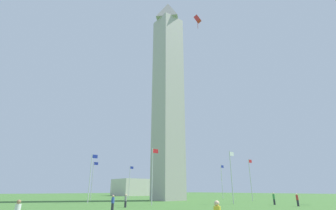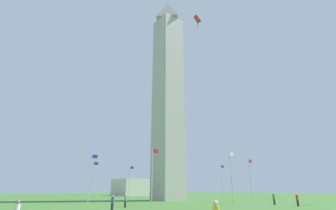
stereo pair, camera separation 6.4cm
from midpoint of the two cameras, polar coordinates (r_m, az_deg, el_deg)
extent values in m
plane|color=#3D6B2D|center=(56.79, -0.03, -21.06)|extent=(260.00, 260.00, 0.00)
cube|color=#B7B2A8|center=(60.36, -0.03, 1.06)|extent=(5.69, 5.69, 45.49)
pyramid|color=#A5A097|center=(73.31, -0.03, 20.42)|extent=(5.69, 5.69, 6.20)
cylinder|color=silver|center=(68.73, 12.22, -16.75)|extent=(0.14, 0.14, 8.45)
cube|color=#1E2D99|center=(69.36, 12.31, -13.63)|extent=(1.00, 0.03, 0.64)
cylinder|color=silver|center=(74.13, 1.94, -17.27)|extent=(0.14, 0.14, 8.45)
cube|color=red|center=(74.67, 2.25, -14.37)|extent=(1.00, 0.03, 0.64)
cylinder|color=silver|center=(71.52, -8.88, -17.01)|extent=(0.14, 0.14, 8.45)
cube|color=#1E2D99|center=(71.99, -8.33, -14.03)|extent=(1.00, 0.03, 0.64)
cylinder|color=silver|center=(61.71, -17.02, -16.18)|extent=(0.14, 0.14, 8.45)
cube|color=#1E2D99|center=(62.14, -16.20, -12.76)|extent=(1.00, 0.03, 0.64)
cylinder|color=silver|center=(48.34, -17.49, -15.60)|extent=(0.14, 0.14, 8.45)
cube|color=#1E2D99|center=(48.84, -16.44, -11.26)|extent=(1.00, 0.03, 0.64)
cylinder|color=silver|center=(39.57, -3.71, -15.85)|extent=(0.14, 0.14, 8.45)
cube|color=red|center=(40.24, -2.94, -10.51)|extent=(1.00, 0.03, 0.64)
cylinder|color=silver|center=(44.10, 14.30, -15.64)|extent=(0.14, 0.14, 8.45)
cube|color=white|center=(44.86, 14.36, -10.82)|extent=(1.00, 0.03, 0.64)
cylinder|color=silver|center=(57.03, 18.36, -15.89)|extent=(0.14, 0.14, 8.45)
cube|color=red|center=(57.74, 18.29, -12.15)|extent=(1.00, 0.03, 0.64)
cylinder|color=#2D2D38|center=(41.30, 27.60, -19.33)|extent=(0.29, 0.29, 0.80)
cylinder|color=red|center=(41.28, 27.45, -18.34)|extent=(0.32, 0.32, 0.64)
sphere|color=beige|center=(41.27, 27.35, -17.74)|extent=(0.24, 0.24, 0.24)
cylinder|color=#2D2D38|center=(35.06, -9.80, -21.51)|extent=(0.29, 0.29, 0.80)
cylinder|color=gray|center=(35.03, -9.73, -20.36)|extent=(0.32, 0.32, 0.61)
sphere|color=beige|center=(35.02, -9.69, -19.66)|extent=(0.24, 0.24, 0.24)
cylinder|color=white|center=(18.04, -31.33, -19.75)|extent=(0.32, 0.32, 0.58)
sphere|color=#936B4C|center=(18.02, -31.10, -18.47)|extent=(0.24, 0.24, 0.24)
sphere|color=beige|center=(12.28, 10.96, -21.25)|extent=(0.24, 0.24, 0.24)
cylinder|color=#2D2D38|center=(43.60, 23.17, -19.79)|extent=(0.29, 0.29, 0.80)
cylinder|color=#388C47|center=(43.57, 23.03, -18.79)|extent=(0.32, 0.32, 0.73)
sphere|color=beige|center=(43.56, 22.95, -18.15)|extent=(0.24, 0.24, 0.24)
cylinder|color=#2D2D38|center=(29.16, -12.69, -21.92)|extent=(0.29, 0.29, 0.80)
cylinder|color=#3851B2|center=(29.13, -12.59, -20.55)|extent=(0.32, 0.32, 0.60)
sphere|color=tan|center=(29.12, -12.53, -19.72)|extent=(0.24, 0.24, 0.24)
cube|color=red|center=(29.36, 6.72, 18.99)|extent=(0.71, 0.88, 0.93)
cylinder|color=maroon|center=(28.92, 6.78, 17.85)|extent=(0.04, 0.04, 1.09)
cube|color=beige|center=(108.11, -4.48, -18.33)|extent=(27.84, 12.92, 6.18)
camera|label=1|loc=(0.03, -90.03, 0.01)|focal=26.58mm
camera|label=2|loc=(0.03, 89.97, -0.01)|focal=26.58mm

